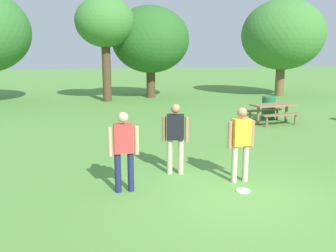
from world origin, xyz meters
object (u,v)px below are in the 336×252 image
object	(u,v)px
person_thrower	(241,140)
tree_broad_center	(105,23)
tree_far_right	(150,40)
tree_slender_mid	(283,35)
trash_can_further_along	(269,108)
picnic_table_near	(273,109)
person_catcher	(124,147)
person_bystander	(175,134)
frisbee	(243,191)

from	to	relation	value
person_thrower	tree_broad_center	size ratio (longest dim) A/B	0.28
tree_far_right	tree_slender_mid	bearing A→B (deg)	-6.47
trash_can_further_along	tree_slender_mid	size ratio (longest dim) A/B	0.16
picnic_table_near	tree_slender_mid	size ratio (longest dim) A/B	0.30
tree_far_right	picnic_table_near	bearing A→B (deg)	-71.20
person_catcher	tree_broad_center	bearing A→B (deg)	87.66
person_bystander	trash_can_further_along	xyz separation A→B (m)	(5.62, 5.92, -0.46)
trash_can_further_along	tree_slender_mid	bearing A→B (deg)	56.88
frisbee	tree_slender_mid	xyz separation A→B (m)	(9.42, 14.77, 3.87)
tree_broad_center	tree_slender_mid	world-z (taller)	tree_slender_mid
person_bystander	frisbee	world-z (taller)	person_bystander
tree_slender_mid	tree_far_right	bearing A→B (deg)	173.53
frisbee	person_bystander	bearing A→B (deg)	127.81
tree_far_right	tree_slender_mid	size ratio (longest dim) A/B	0.91
tree_slender_mid	tree_broad_center	bearing A→B (deg)	-178.70
person_catcher	picnic_table_near	bearing A→B (deg)	41.55
frisbee	tree_broad_center	distance (m)	15.27
picnic_table_near	person_thrower	bearing A→B (deg)	-124.83
person_catcher	frisbee	distance (m)	2.58
person_catcher	tree_far_right	xyz separation A→B (m)	(3.36, 15.17, 2.60)
person_catcher	picnic_table_near	xyz separation A→B (m)	(6.55, 5.81, -0.38)
person_catcher	frisbee	world-z (taller)	person_catcher
tree_far_right	tree_slender_mid	distance (m)	8.46
person_bystander	picnic_table_near	xyz separation A→B (m)	(5.28, 4.97, -0.38)
picnic_table_near	tree_far_right	distance (m)	10.34
frisbee	tree_slender_mid	bearing A→B (deg)	57.48
person_thrower	person_bystander	distance (m)	1.49
person_bystander	person_catcher	bearing A→B (deg)	-146.73
person_catcher	person_thrower	bearing A→B (deg)	0.07
person_thrower	frisbee	distance (m)	1.09
person_thrower	trash_can_further_along	distance (m)	8.06
person_catcher	person_bystander	size ratio (longest dim) A/B	1.00
tree_far_right	person_bystander	bearing A→B (deg)	-98.30
tree_broad_center	person_thrower	bearing A→B (deg)	-82.08
person_thrower	picnic_table_near	world-z (taller)	person_thrower
tree_far_right	tree_slender_mid	xyz separation A→B (m)	(8.40, -0.95, 0.34)
person_catcher	frisbee	xyz separation A→B (m)	(2.35, -0.55, -0.93)
tree_far_right	frisbee	bearing A→B (deg)	-93.69
person_bystander	tree_broad_center	size ratio (longest dim) A/B	0.28
person_bystander	trash_can_further_along	distance (m)	8.18
picnic_table_near	tree_far_right	xyz separation A→B (m)	(-3.19, 9.37, 2.98)
person_catcher	frisbee	size ratio (longest dim) A/B	5.66
person_catcher	tree_broad_center	distance (m)	14.40
person_thrower	trash_can_further_along	bearing A→B (deg)	57.03
frisbee	picnic_table_near	world-z (taller)	picnic_table_near
person_thrower	person_catcher	xyz separation A→B (m)	(-2.51, -0.00, 0.00)
person_catcher	trash_can_further_along	bearing A→B (deg)	44.41
picnic_table_near	tree_slender_mid	xyz separation A→B (m)	(5.21, 8.41, 3.32)
frisbee	tree_far_right	xyz separation A→B (m)	(1.01, 15.72, 3.53)
tree_broad_center	tree_far_right	world-z (taller)	tree_broad_center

